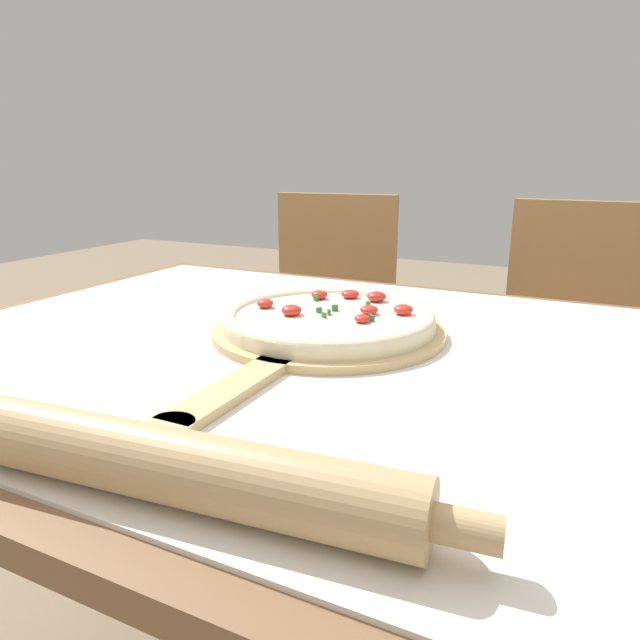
{
  "coord_description": "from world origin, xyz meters",
  "views": [
    {
      "loc": [
        0.34,
        -0.69,
        1.0
      ],
      "look_at": [
        -0.01,
        0.03,
        0.78
      ],
      "focal_mm": 32.0,
      "sensor_mm": 36.0,
      "label": 1
    }
  ],
  "objects_px": {
    "pizza_peel": "(322,335)",
    "chair_right": "(573,353)",
    "rolling_pin": "(182,468)",
    "chair_left": "(326,321)",
    "pizza": "(329,318)"
  },
  "relations": [
    {
      "from": "pizza_peel",
      "to": "chair_right",
      "type": "xyz_separation_m",
      "value": [
        0.33,
        0.8,
        -0.23
      ]
    },
    {
      "from": "rolling_pin",
      "to": "chair_left",
      "type": "relative_size",
      "value": 0.52
    },
    {
      "from": "pizza",
      "to": "pizza_peel",
      "type": "bearing_deg",
      "value": -90.21
    },
    {
      "from": "rolling_pin",
      "to": "chair_left",
      "type": "distance_m",
      "value": 1.33
    },
    {
      "from": "pizza_peel",
      "to": "chair_left",
      "type": "relative_size",
      "value": 0.62
    },
    {
      "from": "pizza",
      "to": "rolling_pin",
      "type": "height_order",
      "value": "rolling_pin"
    },
    {
      "from": "pizza_peel",
      "to": "pizza",
      "type": "height_order",
      "value": "pizza"
    },
    {
      "from": "chair_left",
      "to": "chair_right",
      "type": "xyz_separation_m",
      "value": [
        0.7,
        0.0,
        0.0
      ]
    },
    {
      "from": "pizza",
      "to": "chair_right",
      "type": "xyz_separation_m",
      "value": [
        0.33,
        0.78,
        -0.25
      ]
    },
    {
      "from": "rolling_pin",
      "to": "chair_left",
      "type": "bearing_deg",
      "value": 110.51
    },
    {
      "from": "pizza",
      "to": "rolling_pin",
      "type": "bearing_deg",
      "value": -79.19
    },
    {
      "from": "pizza_peel",
      "to": "pizza",
      "type": "xyz_separation_m",
      "value": [
        0.0,
        0.03,
        0.02
      ]
    },
    {
      "from": "pizza_peel",
      "to": "chair_right",
      "type": "bearing_deg",
      "value": 67.82
    },
    {
      "from": "pizza_peel",
      "to": "pizza",
      "type": "distance_m",
      "value": 0.03
    },
    {
      "from": "chair_left",
      "to": "chair_right",
      "type": "bearing_deg",
      "value": -4.57
    }
  ]
}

